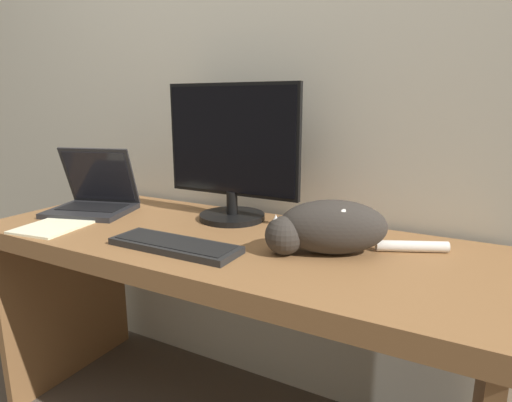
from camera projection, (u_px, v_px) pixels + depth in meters
wall_back at (276, 64)px, 1.57m from camera, size 6.40×0.06×2.60m
desk at (222, 278)px, 1.40m from camera, size 1.65×0.65×0.75m
monitor at (232, 154)px, 1.51m from camera, size 0.52×0.24×0.48m
laptop at (94, 199)px, 1.66m from camera, size 0.35×0.32×0.25m
external_keyboard at (175, 245)px, 1.25m from camera, size 0.40×0.13×0.02m
cat at (328, 227)px, 1.20m from camera, size 0.47×0.31×0.15m
paper_notepad at (53, 227)px, 1.46m from camera, size 0.21×0.25×0.01m
small_toy at (322, 226)px, 1.40m from camera, size 0.04×0.04×0.04m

